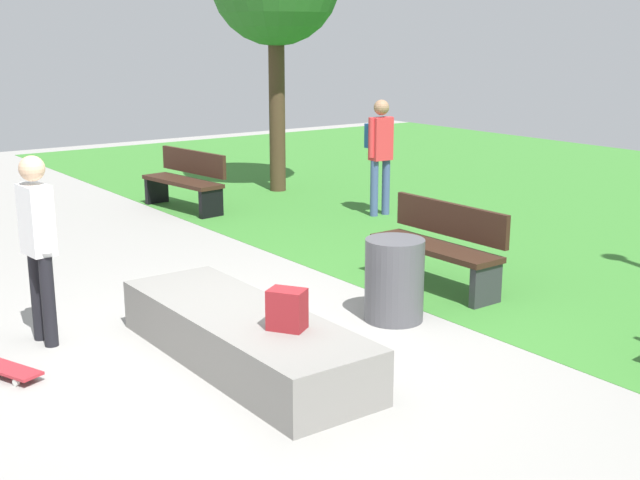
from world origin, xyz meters
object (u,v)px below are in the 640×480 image
at_px(concrete_ledge, 243,337).
at_px(pedestrian_with_backpack, 380,146).
at_px(skateboard_by_ledge, 1,367).
at_px(park_bench_by_oak, 439,244).
at_px(trash_bin, 394,280).
at_px(backpack_on_ledge, 287,309).
at_px(skater_performing_trick, 38,236).
at_px(park_bench_near_path, 186,179).

distance_m(concrete_ledge, pedestrian_with_backpack, 6.03).
relative_size(skateboard_by_ledge, park_bench_by_oak, 0.51).
relative_size(park_bench_by_oak, trash_bin, 2.02).
distance_m(backpack_on_ledge, skater_performing_trick, 2.38).
relative_size(concrete_ledge, skateboard_by_ledge, 3.39).
height_order(concrete_ledge, backpack_on_ledge, backpack_on_ledge).
bearing_deg(park_bench_by_oak, pedestrian_with_backpack, 149.86).
distance_m(skateboard_by_ledge, park_bench_near_path, 6.48).
xyz_separation_m(concrete_ledge, park_bench_near_path, (-5.84, 2.50, 0.26)).
bearing_deg(skater_performing_trick, skateboard_by_ledge, -46.55).
height_order(park_bench_near_path, pedestrian_with_backpack, pedestrian_with_backpack).
height_order(trash_bin, pedestrian_with_backpack, pedestrian_with_backpack).
distance_m(skater_performing_trick, skateboard_by_ledge, 1.17).
bearing_deg(skater_performing_trick, trash_bin, 64.56).
distance_m(backpack_on_ledge, park_bench_near_path, 6.85).
bearing_deg(skater_performing_trick, backpack_on_ledge, 32.12).
bearing_deg(park_bench_by_oak, backpack_on_ledge, -67.57).
bearing_deg(park_bench_near_path, pedestrian_with_backpack, 45.76).
distance_m(backpack_on_ledge, skateboard_by_ledge, 2.38).
xyz_separation_m(park_bench_near_path, pedestrian_with_backpack, (2.09, 2.15, 0.56)).
bearing_deg(park_bench_by_oak, skateboard_by_ledge, -94.57).
bearing_deg(backpack_on_ledge, park_bench_by_oak, 79.34).
bearing_deg(backpack_on_ledge, concrete_ledge, 154.20).
xyz_separation_m(park_bench_by_oak, pedestrian_with_backpack, (-3.18, 1.85, 0.56)).
xyz_separation_m(concrete_ledge, backpack_on_ledge, (0.56, 0.07, 0.38)).
bearing_deg(concrete_ledge, trash_bin, 91.86).
distance_m(park_bench_by_oak, trash_bin, 1.21).
relative_size(park_bench_near_path, trash_bin, 2.07).
relative_size(park_bench_by_oak, pedestrian_with_backpack, 0.93).
bearing_deg(skater_performing_trick, park_bench_near_path, 140.20).
bearing_deg(backpack_on_ledge, park_bench_near_path, 126.12).
height_order(park_bench_by_oak, park_bench_near_path, same).
xyz_separation_m(park_bench_by_oak, park_bench_near_path, (-5.28, -0.30, 0.00)).
relative_size(skater_performing_trick, trash_bin, 2.10).
xyz_separation_m(backpack_on_ledge, pedestrian_with_backpack, (-4.31, 4.58, 0.44)).
height_order(backpack_on_ledge, park_bench_by_oak, park_bench_by_oak).
height_order(concrete_ledge, park_bench_near_path, park_bench_near_path).
bearing_deg(skateboard_by_ledge, pedestrian_with_backpack, 113.97).
bearing_deg(skateboard_by_ledge, park_bench_near_path, 139.44).
bearing_deg(park_bench_by_oak, park_bench_near_path, -176.77).
relative_size(skater_performing_trick, skateboard_by_ledge, 2.04).
relative_size(backpack_on_ledge, park_bench_near_path, 0.19).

